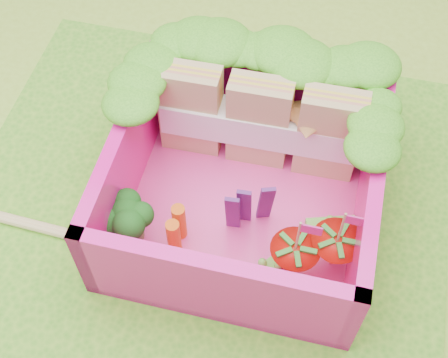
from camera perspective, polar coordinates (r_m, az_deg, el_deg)
name	(u,v)px	position (r m, az deg, el deg)	size (l,w,h in m)	color
ground	(200,222)	(3.36, -2.24, -3.95)	(14.00, 14.00, 0.00)	#91B934
placemat	(200,221)	(3.35, -2.25, -3.82)	(2.60, 2.60, 0.03)	#50A625
bento_floor	(243,206)	(3.35, 1.78, -2.52)	(1.30, 1.30, 0.05)	#F23D99
bento_box	(245,180)	(3.14, 1.89, -0.12)	(1.30, 1.30, 0.55)	#FF1598
lettuce_ruffle	(267,67)	(3.18, 3.94, 10.20)	(1.43, 0.77, 0.11)	#318C19
sandwich_stack	(260,122)	(3.29, 3.31, 5.20)	(1.07, 0.19, 0.57)	tan
broccoli	(129,217)	(3.11, -8.72, -3.45)	(0.33, 0.33, 0.26)	#608B43
carrot_sticks	(177,229)	(3.11, -4.36, -4.63)	(0.07, 0.16, 0.25)	orange
purple_wedges	(248,207)	(3.09, 2.17, -2.60)	(0.22, 0.13, 0.38)	#4E1A5C
strawberry_left	(293,260)	(3.04, 6.36, -7.35)	(0.24, 0.24, 0.48)	#BB150B
strawberry_right	(334,252)	(3.08, 10.02, -6.58)	(0.25, 0.25, 0.49)	#BB150B
snap_peas	(304,245)	(3.20, 7.33, -6.04)	(0.58, 0.55, 0.05)	#59C53D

